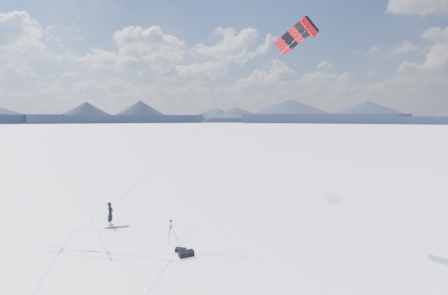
{
  "coord_description": "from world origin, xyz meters",
  "views": [
    {
      "loc": [
        4.55,
        -17.58,
        7.49
      ],
      "look_at": [
        4.66,
        4.74,
        5.27
      ],
      "focal_mm": 26.0,
      "sensor_mm": 36.0,
      "label": 1
    }
  ],
  "objects_px": {
    "gear_bag_a": "(186,254)",
    "gear_bag_b": "(181,250)",
    "snowkiter": "(111,225)",
    "tripod": "(171,228)",
    "snowboard": "(117,227)"
  },
  "relations": [
    {
      "from": "gear_bag_b",
      "to": "snowboard",
      "type": "bearing_deg",
      "value": 153.38
    },
    {
      "from": "snowkiter",
      "to": "tripod",
      "type": "height_order",
      "value": "tripod"
    },
    {
      "from": "gear_bag_a",
      "to": "gear_bag_b",
      "type": "xyz_separation_m",
      "value": [
        -0.37,
        0.57,
        -0.04
      ]
    },
    {
      "from": "gear_bag_b",
      "to": "snowkiter",
      "type": "bearing_deg",
      "value": 153.5
    },
    {
      "from": "tripod",
      "to": "gear_bag_a",
      "type": "relative_size",
      "value": 1.54
    },
    {
      "from": "snowboard",
      "to": "gear_bag_a",
      "type": "xyz_separation_m",
      "value": [
        5.16,
        -4.51,
        0.14
      ]
    },
    {
      "from": "tripod",
      "to": "gear_bag_a",
      "type": "bearing_deg",
      "value": -76.52
    },
    {
      "from": "gear_bag_a",
      "to": "gear_bag_b",
      "type": "bearing_deg",
      "value": 96.73
    },
    {
      "from": "snowboard",
      "to": "snowkiter",
      "type": "bearing_deg",
      "value": 126.44
    },
    {
      "from": "snowkiter",
      "to": "gear_bag_b",
      "type": "relative_size",
      "value": 2.5
    },
    {
      "from": "gear_bag_a",
      "to": "snowboard",
      "type": "bearing_deg",
      "value": 112.34
    },
    {
      "from": "snowboard",
      "to": "tripod",
      "type": "xyz_separation_m",
      "value": [
        4.05,
        -2.54,
        0.86
      ]
    },
    {
      "from": "snowboard",
      "to": "tripod",
      "type": "relative_size",
      "value": 1.15
    },
    {
      "from": "snowboard",
      "to": "gear_bag_a",
      "type": "bearing_deg",
      "value": -56.51
    },
    {
      "from": "tripod",
      "to": "gear_bag_a",
      "type": "xyz_separation_m",
      "value": [
        1.11,
        -1.97,
        -0.72
      ]
    }
  ]
}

